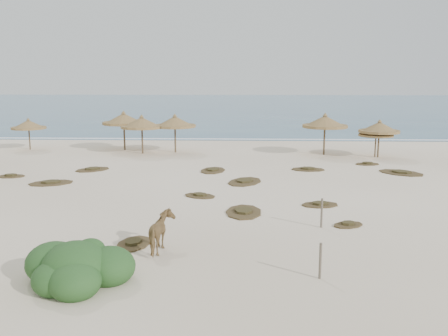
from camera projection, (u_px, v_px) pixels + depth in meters
The scene contains 27 objects.
ground at pixel (207, 217), 21.46m from camera, with size 160.00×160.00×0.00m, color #F8E6CC.
ocean at pixel (235, 106), 95.09m from camera, with size 200.00×100.00×0.01m, color #29537B.
foam_line at pixel (226, 139), 46.99m from camera, with size 70.00×0.60×0.01m, color white.
palapa_0 at pixel (28, 125), 40.33m from camera, with size 3.59×3.59×2.58m.
palapa_1 at pixel (124, 119), 40.01m from camera, with size 4.50×4.50×3.18m.
palapa_2 at pixel (142, 123), 38.22m from camera, with size 3.46×3.46×3.03m.
palapa_3 at pixel (175, 122), 38.80m from camera, with size 4.21×4.21×3.04m.
palapa_4 at pixel (325, 122), 37.56m from camera, with size 3.74×3.74×3.20m.
palapa_5 at pixel (379, 128), 36.51m from camera, with size 3.42×3.42×2.81m.
palapa_6 at pixel (376, 132), 36.59m from camera, with size 2.89×2.89×2.40m.
horse at pixel (161, 232), 17.23m from camera, with size 0.75×1.64×1.39m, color #9B7A46.
fence_post_near at pixel (320, 261), 14.96m from camera, with size 0.08×0.08×1.12m, color #6D6052.
fence_post_far at pixel (322, 213), 19.96m from camera, with size 0.09×0.09×1.20m, color #6D6052.
bush at pixel (77, 268), 14.61m from camera, with size 3.32×2.93×1.49m.
scrub_1 at pixel (51, 183), 28.06m from camera, with size 2.84×2.37×0.16m.
scrub_2 at pixel (200, 195), 25.12m from camera, with size 1.95×1.67×0.16m.
scrub_3 at pixel (245, 181), 28.40m from camera, with size 2.64×3.11×0.16m.
scrub_4 at pixel (320, 204), 23.42m from camera, with size 1.95×1.47×0.16m.
scrub_5 at pixel (401, 173), 30.95m from camera, with size 3.31×3.17×0.16m.
scrub_6 at pixel (93, 169), 31.99m from camera, with size 2.65×2.57×0.16m.
scrub_7 at pixel (308, 169), 32.05m from camera, with size 2.20×1.49×0.16m.
scrub_8 at pixel (11, 176), 29.91m from camera, with size 1.72×1.18×0.16m.
scrub_9 at pixel (244, 212), 22.18m from camera, with size 1.69×2.52×0.16m.
scrub_10 at pixel (367, 164), 33.95m from camera, with size 1.81×1.35×0.16m.
scrub_11 at pixel (134, 243), 18.05m from camera, with size 1.42×1.94×0.16m.
scrub_12 at pixel (348, 224), 20.30m from camera, with size 1.58×1.39×0.16m.
scrub_13 at pixel (213, 170), 31.69m from camera, with size 1.90×2.56×0.16m.
Camera 1 is at (1.50, -20.64, 6.09)m, focal length 40.00 mm.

